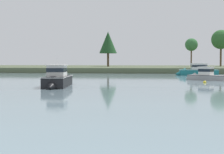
{
  "coord_description": "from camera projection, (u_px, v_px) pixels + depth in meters",
  "views": [
    {
      "loc": [
        8.7,
        -8.28,
        2.73
      ],
      "look_at": [
        3.14,
        35.69,
        0.61
      ],
      "focal_mm": 51.81,
      "sensor_mm": 36.0,
      "label": 1
    }
  ],
  "objects": [
    {
      "name": "far_shore_bank",
      "position": [
        125.0,
        68.0,
        102.53
      ],
      "size": [
        200.9,
        56.94,
        1.24
      ],
      "primitive_type": "cube",
      "color": "#4C563D",
      "rests_on": "ground"
    },
    {
      "name": "cruiser_teal",
      "position": [
        195.0,
        72.0,
        64.45
      ],
      "size": [
        8.47,
        3.13,
        4.14
      ],
      "color": "#196B70",
      "rests_on": "ground"
    },
    {
      "name": "cruiser_grey",
      "position": [
        203.0,
        77.0,
        47.99
      ],
      "size": [
        6.45,
        5.0,
        3.47
      ],
      "color": "gray",
      "rests_on": "ground"
    },
    {
      "name": "cruiser_black",
      "position": [
        57.0,
        82.0,
        34.82
      ],
      "size": [
        3.18,
        8.39,
        4.04
      ],
      "color": "black",
      "rests_on": "ground"
    },
    {
      "name": "mooring_buoy_yellow",
      "position": [
        205.0,
        82.0,
        41.6
      ],
      "size": [
        0.41,
        0.41,
        0.46
      ],
      "color": "yellow",
      "rests_on": "ground"
    },
    {
      "name": "shore_tree_inland_a",
      "position": [
        108.0,
        43.0,
        98.09
      ],
      "size": [
        5.37,
        5.37,
        10.6
      ],
      "color": "brown",
      "rests_on": "far_shore_bank"
    },
    {
      "name": "shore_tree_far_left",
      "position": [
        191.0,
        45.0,
        90.93
      ],
      "size": [
        3.56,
        3.56,
        8.05
      ],
      "color": "brown",
      "rests_on": "far_shore_bank"
    },
    {
      "name": "shore_tree_inland_b",
      "position": [
        221.0,
        40.0,
        100.25
      ],
      "size": [
        5.97,
        5.97,
        11.35
      ],
      "color": "brown",
      "rests_on": "far_shore_bank"
    }
  ]
}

